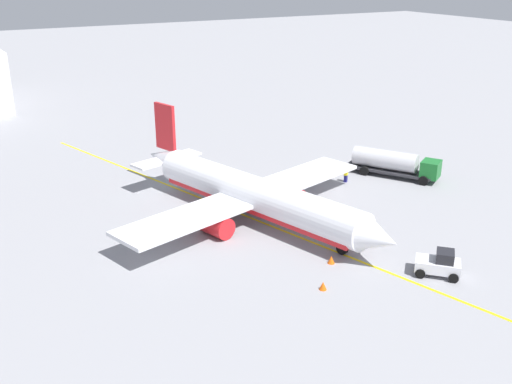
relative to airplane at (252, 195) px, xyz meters
name	(u,v)px	position (x,y,z in m)	size (l,w,h in m)	color
ground_plane	(256,220)	(0.50, 0.15, -2.59)	(400.00, 400.00, 0.00)	#939399
airplane	(252,195)	(0.00, 0.00, 0.00)	(32.98, 29.96, 9.52)	white
fuel_tanker	(393,163)	(-2.99, 20.82, -0.85)	(10.72, 7.92, 3.15)	#2D2D33
pushback_tug	(439,264)	(17.60, 7.87, -1.58)	(4.04, 4.02, 2.20)	silver
refueling_worker	(346,175)	(-4.18, 14.74, -1.77)	(0.59, 0.63, 1.71)	navy
safety_cone_nose	(323,286)	(14.99, -1.83, -2.24)	(0.62, 0.62, 0.69)	#F2590F
safety_cone_wingtip	(331,260)	(11.69, 1.32, -2.24)	(0.63, 0.63, 0.70)	#F2590F
taxi_line_marking	(256,220)	(0.50, 0.15, -2.58)	(78.22, 0.30, 0.01)	yellow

